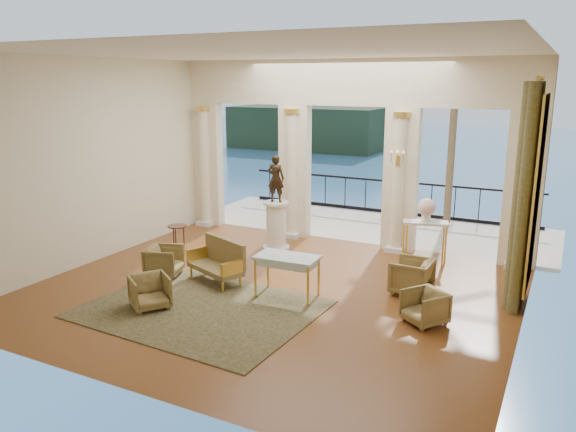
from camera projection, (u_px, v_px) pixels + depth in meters
The scene contains 23 objects.
floor at pixel (271, 291), 10.94m from camera, with size 9.00×9.00×0.00m, color #543011.
room_walls at pixel (238, 151), 9.29m from camera, with size 9.00×9.00×9.00m.
arcade at pixel (346, 140), 13.63m from camera, with size 9.00×0.56×4.50m.
terrace at pixel (369, 226), 15.97m from camera, with size 10.00×3.60×0.10m, color #AFA88F.
balustrade at pixel (387, 200), 17.25m from camera, with size 9.00×0.06×1.03m.
palm_tree at pixel (457, 76), 14.79m from camera, with size 2.00×2.00×4.50m.
headland at pixel (319, 126), 85.45m from camera, with size 22.00×18.00×6.00m, color black.
sea at pixel (523, 168), 64.28m from camera, with size 160.00×160.00×0.00m, color navy.
curtain at pixel (525, 197), 9.87m from camera, with size 0.33×1.40×4.09m.
window_frame at pixel (537, 193), 9.77m from camera, with size 0.04×1.60×3.40m, color gold.
wall_sconce at pixel (398, 160), 12.83m from camera, with size 0.30×0.11×0.33m.
rug at pixel (201, 309), 10.11m from camera, with size 4.00×3.11×0.02m, color #2A2E16.
armchair_a at pixel (150, 290), 10.09m from camera, with size 0.65×0.61×0.67m, color #4E3F20.
armchair_b at pixel (425, 306), 9.45m from camera, with size 0.62×0.58×0.64m, color #4E3F20.
armchair_c at pixel (412, 275), 10.77m from camera, with size 0.73×0.69×0.75m, color #4E3F20.
armchair_d at pixel (164, 260), 11.74m from camera, with size 0.68×0.64×0.70m, color #4E3F20.
settee at pixel (219, 261), 11.40m from camera, with size 1.43×1.00×0.87m.
game_table at pixel (287, 260), 10.52m from camera, with size 1.21×0.70×0.81m.
pedestal at pixel (276, 227), 13.49m from camera, with size 0.65×0.65×1.19m.
statue at pixel (276, 179), 13.21m from camera, with size 0.41×0.27×1.12m, color black.
console_table at pixel (425, 229), 12.52m from camera, with size 1.06×0.66×0.94m.
urn at pixel (427, 208), 12.41m from camera, with size 0.40×0.40×0.52m.
side_table at pixel (177, 230), 13.02m from camera, with size 0.45×0.45×0.73m.
Camera 1 is at (4.96, -9.00, 4.05)m, focal length 35.00 mm.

